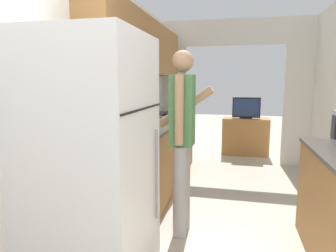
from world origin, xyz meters
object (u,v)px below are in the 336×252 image
object	(u,v)px
person	(182,137)
tv_cabinet	(245,136)
refrigerator	(92,163)
knife	(165,114)
television	(246,108)
range_oven	(162,149)

from	to	relation	value
person	tv_cabinet	distance (m)	3.48
refrigerator	knife	size ratio (longest dim) A/B	5.95
refrigerator	tv_cabinet	bearing A→B (deg)	74.61
television	refrigerator	bearing A→B (deg)	-105.54
person	tv_cabinet	size ratio (longest dim) A/B	1.93
range_oven	person	xyz separation A→B (m)	(0.56, -1.46, 0.47)
range_oven	knife	xyz separation A→B (m)	(-0.08, 0.53, 0.46)
range_oven	television	bearing A→B (deg)	56.69
person	tv_cabinet	bearing A→B (deg)	-10.09
range_oven	person	size ratio (longest dim) A/B	0.61
refrigerator	person	xyz separation A→B (m)	(0.49, 0.82, 0.05)
knife	person	bearing A→B (deg)	-50.55
person	tv_cabinet	world-z (taller)	person
range_oven	person	distance (m)	1.63
tv_cabinet	knife	bearing A→B (deg)	-133.58
refrigerator	tv_cabinet	size ratio (longest dim) A/B	1.98
refrigerator	person	bearing A→B (deg)	59.15
refrigerator	person	distance (m)	0.96
person	television	xyz separation A→B (m)	(0.66, 3.32, -0.01)
person	knife	bearing A→B (deg)	18.91
refrigerator	television	xyz separation A→B (m)	(1.15, 4.15, 0.04)
tv_cabinet	television	bearing A→B (deg)	-90.00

